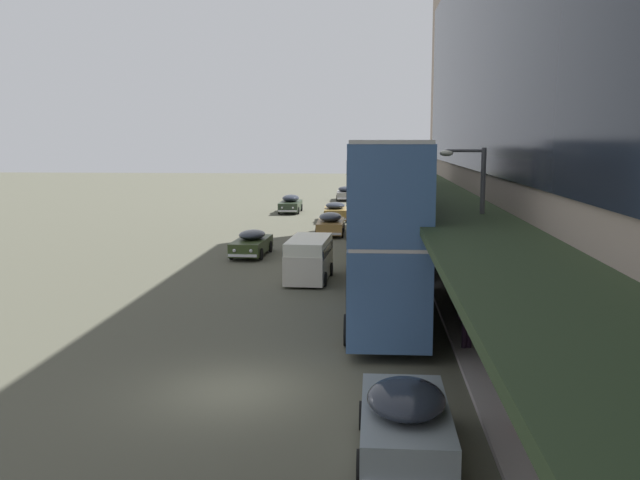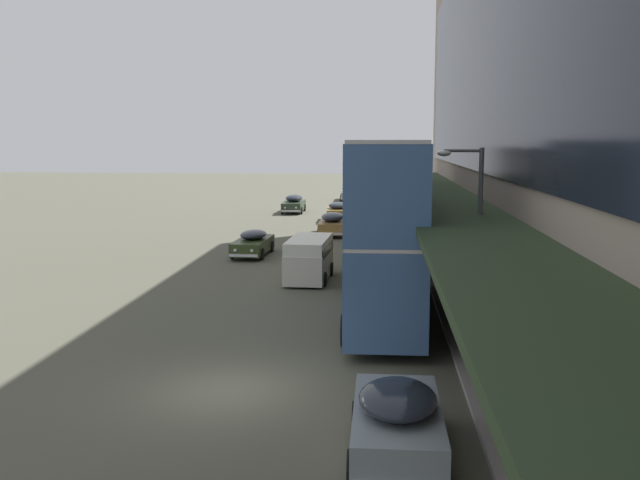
# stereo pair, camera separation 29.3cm
# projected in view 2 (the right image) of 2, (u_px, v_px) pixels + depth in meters

# --- Properties ---
(ground) EXTENTS (240.00, 240.00, 0.00)m
(ground) POSITION_uv_depth(u_px,v_px,m) (230.00, 391.00, 18.38)
(ground) COLOR #4E4E3F
(transit_bus_kerbside_front) EXTENTS (2.76, 10.73, 6.41)m
(transit_bus_kerbside_front) POSITION_uv_depth(u_px,v_px,m) (384.00, 225.00, 25.07)
(transit_bus_kerbside_front) COLOR #3D6095
(transit_bus_kerbside_front) RESTS_ON ground
(transit_bus_kerbside_rear) EXTENTS (2.82, 9.78, 3.06)m
(transit_bus_kerbside_rear) POSITION_uv_depth(u_px,v_px,m) (377.00, 207.00, 49.84)
(transit_bus_kerbside_rear) COLOR beige
(transit_bus_kerbside_rear) RESTS_ON ground
(transit_bus_kerbside_far) EXTENTS (2.85, 10.84, 6.03)m
(transit_bus_kerbside_far) POSITION_uv_depth(u_px,v_px,m) (382.00, 202.00, 36.78)
(transit_bus_kerbside_far) COLOR tan
(transit_bus_kerbside_far) RESTS_ON ground
(sedan_lead_mid) EXTENTS (1.86, 4.84, 1.58)m
(sedan_lead_mid) POSITION_uv_depth(u_px,v_px,m) (294.00, 204.00, 63.46)
(sedan_lead_mid) COLOR #263222
(sedan_lead_mid) RESTS_ON ground
(sedan_trailing_near) EXTENTS (2.10, 4.58, 1.50)m
(sedan_trailing_near) POSITION_uv_depth(u_px,v_px,m) (350.00, 193.00, 76.36)
(sedan_trailing_near) COLOR gray
(sedan_trailing_near) RESTS_ON ground
(sedan_lead_near) EXTENTS (1.92, 4.68, 1.42)m
(sedan_lead_near) POSITION_uv_depth(u_px,v_px,m) (253.00, 243.00, 39.77)
(sedan_lead_near) COLOR #2D3B1B
(sedan_lead_near) RESTS_ON ground
(sedan_second_near) EXTENTS (1.93, 4.28, 1.57)m
(sedan_second_near) POSITION_uv_depth(u_px,v_px,m) (397.00, 420.00, 14.46)
(sedan_second_near) COLOR gray
(sedan_second_near) RESTS_ON ground
(sedan_far_back) EXTENTS (1.91, 5.03, 1.54)m
(sedan_far_back) POSITION_uv_depth(u_px,v_px,m) (333.00, 224.00, 48.53)
(sedan_far_back) COLOR olive
(sedan_far_back) RESTS_ON ground
(sedan_second_mid) EXTENTS (2.04, 4.45, 1.51)m
(sedan_second_mid) POSITION_uv_depth(u_px,v_px,m) (338.00, 212.00, 56.77)
(sedan_second_mid) COLOR olive
(sedan_second_mid) RESTS_ON ground
(vw_van) EXTENTS (2.05, 4.62, 1.96)m
(vw_van) POSITION_uv_depth(u_px,v_px,m) (309.00, 256.00, 32.79)
(vw_van) COLOR beige
(vw_van) RESTS_ON ground
(pedestrian_at_kerb) EXTENTS (0.59, 0.35, 1.86)m
(pedestrian_at_kerb) POSITION_uv_depth(u_px,v_px,m) (464.00, 315.00, 21.51)
(pedestrian_at_kerb) COLOR black
(pedestrian_at_kerb) RESTS_ON sidewalk_kerb
(street_lamp) EXTENTS (1.50, 0.28, 6.02)m
(street_lamp) POSITION_uv_depth(u_px,v_px,m) (474.00, 224.00, 23.24)
(street_lamp) COLOR #4C4C51
(street_lamp) RESTS_ON sidewalk_kerb
(fire_hydrant) EXTENTS (0.20, 0.40, 0.70)m
(fire_hydrant) POSITION_uv_depth(u_px,v_px,m) (521.00, 417.00, 15.34)
(fire_hydrant) COLOR red
(fire_hydrant) RESTS_ON sidewalk_kerb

